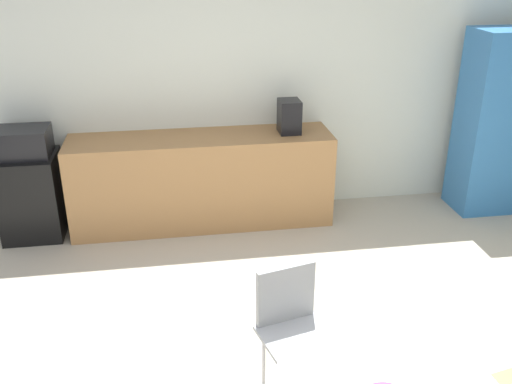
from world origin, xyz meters
TOP-DOWN VIEW (x-y plane):
  - wall_back at (0.00, 3.00)m, footprint 6.00×0.10m
  - counter_block at (-0.38, 2.65)m, footprint 2.52×0.60m
  - mini_fridge at (-1.99, 2.65)m, footprint 0.54×0.54m
  - microwave at (-1.99, 2.65)m, footprint 0.48×0.38m
  - locker_cabinet at (2.55, 2.55)m, footprint 0.60×0.50m
  - chair_gray at (-0.00, 0.25)m, footprint 0.51×0.51m
  - mug_white at (0.51, 2.72)m, footprint 0.13×0.08m
  - coffee_maker at (0.48, 2.65)m, footprint 0.20×0.24m

SIDE VIEW (x-z plane):
  - mini_fridge at x=-1.99m, z-range 0.00..0.80m
  - counter_block at x=-0.38m, z-range 0.00..0.90m
  - chair_gray at x=0.00m, z-range 0.11..0.94m
  - locker_cabinet at x=2.55m, z-range 0.00..1.85m
  - microwave at x=-1.99m, z-range 0.80..1.06m
  - mug_white at x=0.51m, z-range 0.90..1.00m
  - coffee_maker at x=0.48m, z-range 0.90..1.22m
  - wall_back at x=0.00m, z-range 0.00..2.60m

